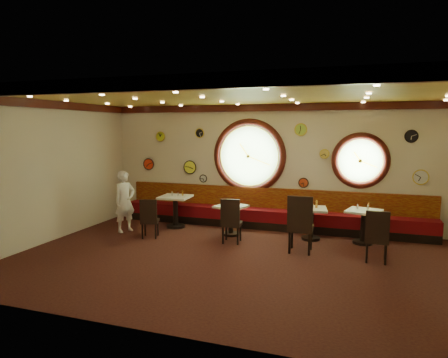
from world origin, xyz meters
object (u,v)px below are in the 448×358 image
Objects in this scene: condiment_d_salt at (358,207)px; condiment_b_pepper at (233,204)px; condiment_a_salt at (172,194)px; condiment_c_pepper at (313,206)px; table_b at (231,216)px; condiment_b_bottle at (237,203)px; condiment_b_salt at (227,203)px; condiment_c_bottle at (316,204)px; chair_b at (231,218)px; condiment_c_salt at (310,206)px; condiment_a_pepper at (178,194)px; condiment_d_bottle at (368,206)px; table_c at (311,220)px; chair_a at (149,216)px; condiment_a_bottle at (183,193)px; table_d at (363,222)px; condiment_d_pepper at (368,208)px; waiter at (125,201)px; chair_d at (377,233)px; table_a at (175,208)px; chair_c at (300,220)px.

condiment_d_salt reaches higher than condiment_b_pepper.
condiment_c_pepper is at bearing -1.33° from condiment_a_salt.
table_b is 0.37m from condiment_b_bottle.
condiment_b_salt is 2.10m from condiment_c_bottle.
chair_b is 7.17× the size of condiment_c_salt.
condiment_a_pepper is 0.56× the size of condiment_d_bottle.
condiment_c_salt reaches higher than table_c.
chair_a is 5.20× the size of condiment_d_salt.
condiment_d_salt is 1.30× the size of condiment_b_pepper.
condiment_a_bottle is at bearing 167.36° from condiment_b_bottle.
chair_b is at bearing -151.50° from table_c.
condiment_c_pepper reaches higher than table_d.
table_b is 1.29× the size of chair_b.
condiment_a_salt reaches higher than condiment_d_pepper.
waiter is at bearing 138.73° from chair_a.
chair_b reaches higher than condiment_d_salt.
table_c is at bearing -162.46° from condiment_c_bottle.
table_a is at bearing 167.19° from chair_d.
table_b is 2.05m from condiment_c_bottle.
condiment_c_bottle is (1.86, 0.23, 0.03)m from condiment_b_bottle.
chair_c is 7.92× the size of condiment_c_pepper.
chair_a reaches higher than condiment_c_pepper.
condiment_a_bottle reaches higher than condiment_d_bottle.
chair_b is at bearing -32.64° from condiment_a_bottle.
waiter reaches higher than chair_d.
chair_a is at bearing -102.21° from condiment_a_bottle.
table_a is 1.02× the size of table_b.
condiment_c_bottle is (2.00, 0.26, 0.38)m from table_b.
chair_a is 5.12× the size of condiment_d_pepper.
chair_c is 4.87× the size of condiment_d_bottle.
table_b is 5.33× the size of condiment_b_bottle.
table_c is 6.84× the size of condiment_d_pepper.
table_a is at bearing -162.03° from condiment_a_pepper.
table_c is 1.34× the size of chair_a.
table_c is 0.32m from condiment_c_salt.
condiment_a_pepper is at bearing 2.47° from condiment_a_salt.
condiment_d_bottle is (4.73, 0.09, 0.32)m from table_a.
condiment_a_salt is 1.79m from condiment_b_pepper.
table_d is at bearing -132.06° from condiment_d_bottle.
chair_a is (-3.62, -1.12, 0.06)m from table_c.
chair_b is 0.77m from condiment_b_salt.
condiment_c_salt is 0.58× the size of condiment_b_bottle.
condiment_b_salt is 1.96m from condiment_c_salt.
condiment_d_salt and condiment_b_bottle have the same top height.
waiter reaches higher than condiment_d_bottle.
condiment_a_bottle is (-3.31, 0.17, 0.11)m from condiment_c_salt.
condiment_d_bottle is at bearing 6.30° from condiment_b_salt.
condiment_c_pepper is at bearing -178.05° from condiment_d_pepper.
waiter is at bearing -142.17° from condiment_a_bottle.
chair_d is at bearing -17.60° from table_b.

